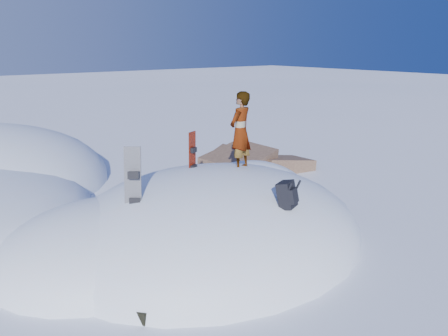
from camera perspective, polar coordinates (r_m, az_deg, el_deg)
ground at (r=9.75m, az=-1.55°, el=-9.14°), size 120.00×120.00×0.00m
snow_mound at (r=9.84m, az=-3.20°, el=-8.93°), size 8.00×6.00×3.00m
rock_outcrop at (r=14.13m, az=3.30°, el=-1.08°), size 4.68×4.41×1.68m
snowboard_red at (r=9.89m, az=-4.12°, el=1.00°), size 0.25×0.20×1.35m
snowboard_dark at (r=8.35m, az=-11.76°, el=-2.95°), size 0.44×0.44×1.69m
backpack at (r=8.26m, az=8.33°, el=-3.49°), size 0.46×0.51×0.59m
gear_pile at (r=7.45m, az=-9.70°, el=-16.77°), size 0.98×0.77×0.26m
person at (r=9.81m, az=2.16°, el=4.82°), size 0.75×0.61×1.78m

